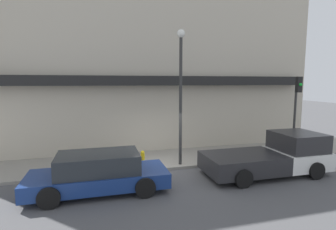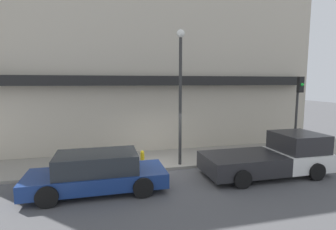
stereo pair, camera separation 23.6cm
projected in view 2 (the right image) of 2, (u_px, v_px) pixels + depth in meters
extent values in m
plane|color=#4C4C4F|center=(165.00, 171.00, 11.58)|extent=(80.00, 80.00, 0.00)
cube|color=gray|center=(158.00, 159.00, 13.07)|extent=(36.00, 3.10, 0.13)
cube|color=#BCB29E|center=(147.00, 51.00, 15.29)|extent=(19.80, 3.00, 11.45)
cube|color=black|center=(152.00, 81.00, 13.78)|extent=(18.22, 0.60, 0.50)
cube|color=white|center=(297.00, 159.00, 11.41)|extent=(2.12, 2.10, 0.72)
cube|color=#262628|center=(298.00, 142.00, 11.32)|extent=(1.81, 1.93, 0.77)
cube|color=#262628|center=(242.00, 163.00, 10.77)|extent=(3.19, 2.10, 0.72)
cylinder|color=black|center=(282.00, 157.00, 12.46)|extent=(0.70, 0.22, 0.70)
cylinder|color=black|center=(317.00, 172.00, 10.44)|extent=(0.70, 0.22, 0.70)
cylinder|color=black|center=(218.00, 162.00, 11.67)|extent=(0.70, 0.22, 0.70)
cylinder|color=black|center=(242.00, 179.00, 9.65)|extent=(0.70, 0.22, 0.70)
cube|color=navy|center=(97.00, 178.00, 9.39)|extent=(4.87, 1.86, 0.52)
cube|color=#23282D|center=(97.00, 162.00, 9.32)|extent=(2.82, 1.67, 0.68)
cylinder|color=black|center=(136.00, 170.00, 10.67)|extent=(0.70, 0.22, 0.70)
cylinder|color=black|center=(143.00, 187.00, 8.88)|extent=(0.70, 0.22, 0.70)
cylinder|color=black|center=(57.00, 176.00, 9.94)|extent=(0.70, 0.22, 0.70)
cylinder|color=black|center=(47.00, 197.00, 8.15)|extent=(0.70, 0.22, 0.70)
cylinder|color=yellow|center=(142.00, 159.00, 11.98)|extent=(0.19, 0.19, 0.52)
sphere|color=yellow|center=(142.00, 152.00, 11.94)|extent=(0.18, 0.18, 0.18)
cylinder|color=#2D2D2D|center=(180.00, 103.00, 11.75)|extent=(0.14, 0.14, 5.70)
sphere|color=silver|center=(181.00, 33.00, 11.37)|extent=(0.36, 0.36, 0.36)
cylinder|color=#2D2D2D|center=(296.00, 116.00, 13.60)|extent=(0.12, 0.12, 4.05)
cube|color=black|center=(300.00, 85.00, 13.24)|extent=(0.28, 0.20, 0.80)
sphere|color=green|center=(302.00, 85.00, 13.12)|extent=(0.16, 0.16, 0.16)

